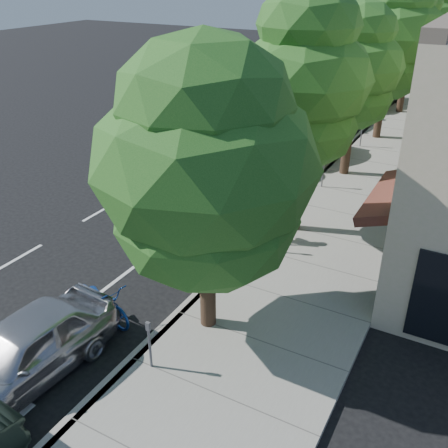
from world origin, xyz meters
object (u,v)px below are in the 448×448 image
Objects in this scene: cyclist at (263,220)px; bicycle at (103,301)px; street_tree_2 at (356,69)px; street_tree_3 at (391,37)px; pedestrian at (410,167)px; street_tree_0 at (206,168)px; white_pickup at (332,117)px; silver_suv at (249,173)px; street_tree_4 at (412,32)px; dark_suv_far at (378,93)px; near_car_a at (23,351)px; dark_sedan at (319,147)px; street_tree_5 at (428,22)px; street_tree_1 at (305,83)px.

cyclist is 6.05m from bicycle.
bicycle is at bearing -101.38° from street_tree_2.
pedestrian is at bearing -66.66° from street_tree_3.
street_tree_0 reaches higher than pedestrian.
silver_suv is at bearing -92.90° from white_pickup.
pedestrian is (2.77, -12.42, -3.84)m from street_tree_4.
street_tree_2 is 13.88m from bicycle.
near_car_a is (-1.03, -28.61, -0.12)m from dark_suv_far.
street_tree_4 is at bearing -26.20° from cyclist.
dark_sedan is at bearing 97.05° from street_tree_0.
street_tree_2 is 18.00m from street_tree_5.
street_tree_4 reaches higher than street_tree_2.
street_tree_2 is at bearing -90.00° from street_tree_5.
street_tree_1 reaches higher than bicycle.
dark_sedan reaches higher than bicycle.
white_pickup is 6.64m from dark_suv_far.
cyclist is at bearing -95.10° from street_tree_2.
street_tree_2 reaches higher than silver_suv.
street_tree_0 is 6.05m from street_tree_1.
near_car_a is at bearing -105.82° from street_tree_1.
dark_suv_far is (-1.67, -4.89, -4.02)m from street_tree_5.
street_tree_1 reaches higher than near_car_a.
street_tree_1 reaches higher than cyclist.
street_tree_4 is 4.51× the size of cyclist.
street_tree_5 is at bearing 75.34° from white_pickup.
street_tree_1 is 1.38× the size of silver_suv.
white_pickup is 8.87m from pedestrian.
street_tree_3 is 3.93× the size of bicycle.
pedestrian reaches higher than near_car_a.
near_car_a is (-0.07, -2.50, 0.22)m from bicycle.
bicycle is (-2.62, -31.00, -4.35)m from street_tree_5.
street_tree_0 is 25.41m from dark_suv_far.
street_tree_2 reaches higher than pedestrian.
street_tree_2 is 4.30× the size of cyclist.
street_tree_2 is 1.38× the size of dark_suv_far.
bicycle is 0.37× the size of silver_suv.
street_tree_2 is 13.74m from dark_suv_far.
street_tree_1 is at bearing -90.00° from street_tree_3.
street_tree_5 is (0.00, 30.00, 0.52)m from street_tree_0.
street_tree_1 is 6.02m from street_tree_2.
dark_suv_far is 14.24m from pedestrian.
street_tree_4 is 27.94m from near_car_a.
street_tree_1 is 4.75× the size of cyclist.
near_car_a reaches higher than bicycle.
street_tree_5 is 4.71× the size of cyclist.
dark_suv_far is at bearing 91.94° from near_car_a.
white_pickup is at bearing -96.47° from pedestrian.
cyclist is 0.79× the size of bicycle.
near_car_a is at bearing -94.59° from street_tree_5.
dark_suv_far reaches higher than near_car_a.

